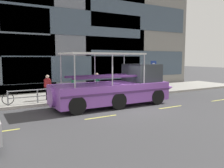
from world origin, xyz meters
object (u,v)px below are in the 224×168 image
object	(u,v)px
parking_sign	(153,70)
duck_tour_boat	(118,88)
pedestrian_mid_right	(73,84)
pedestrian_near_stern	(48,85)
pedestrian_near_bow	(125,81)
pedestrian_mid_left	(97,82)

from	to	relation	value
parking_sign	duck_tour_boat	xyz separation A→B (m)	(-5.45, -3.05, -0.83)
pedestrian_mid_right	pedestrian_near_stern	world-z (taller)	pedestrian_near_stern
pedestrian_near_stern	parking_sign	bearing A→B (deg)	-0.54
pedestrian_near_bow	pedestrian_mid_left	size ratio (longest dim) A/B	0.90
duck_tour_boat	pedestrian_near_bow	bearing A→B (deg)	50.57
duck_tour_boat	pedestrian_near_bow	size ratio (longest dim) A/B	6.07
pedestrian_near_bow	pedestrian_mid_right	xyz separation A→B (m)	(-4.69, -0.31, 0.02)
duck_tour_boat	pedestrian_near_stern	distance (m)	4.83
pedestrian_near_bow	pedestrian_near_stern	xyz separation A→B (m)	(-6.47, -0.28, 0.10)
duck_tour_boat	pedestrian_mid_left	world-z (taller)	duck_tour_boat
pedestrian_mid_right	pedestrian_near_stern	size ratio (longest dim) A/B	0.93
parking_sign	pedestrian_mid_right	xyz separation A→B (m)	(-7.33, 0.06, -0.81)
pedestrian_mid_left	pedestrian_near_stern	size ratio (longest dim) A/B	1.01
pedestrian_mid_left	pedestrian_mid_right	xyz separation A→B (m)	(-1.92, 0.01, -0.08)
pedestrian_mid_left	parking_sign	bearing A→B (deg)	-0.44
parking_sign	pedestrian_mid_left	bearing A→B (deg)	179.56
parking_sign	pedestrian_mid_right	size ratio (longest dim) A/B	1.65
pedestrian_near_stern	pedestrian_near_bow	bearing A→B (deg)	2.43
parking_sign	pedestrian_near_bow	xyz separation A→B (m)	(-2.64, 0.36, -0.83)
pedestrian_near_bow	pedestrian_mid_left	bearing A→B (deg)	-173.42
pedestrian_mid_left	pedestrian_near_stern	distance (m)	3.70
duck_tour_boat	pedestrian_mid_right	world-z (taller)	duck_tour_boat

